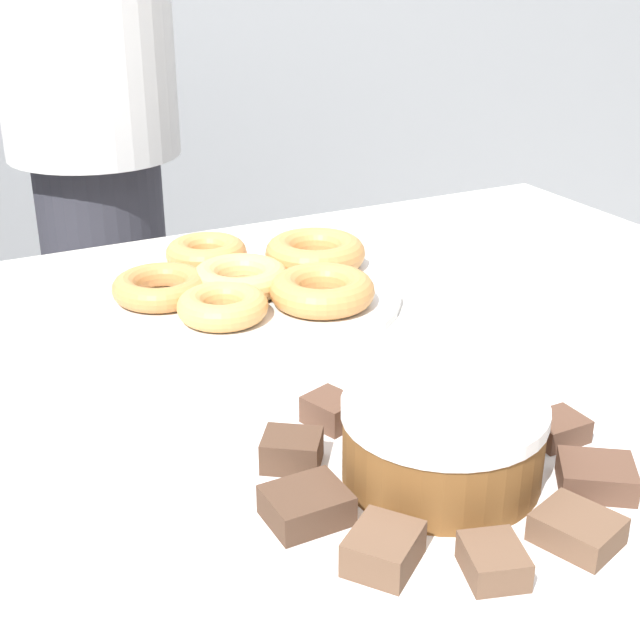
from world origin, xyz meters
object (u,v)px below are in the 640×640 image
(person_standing, at_px, (91,118))
(plate_cake, at_px, (440,481))
(plate_donuts, at_px, (241,295))
(frosted_cake, at_px, (442,440))

(person_standing, distance_m, plate_cake, 1.11)
(plate_cake, height_order, plate_donuts, same)
(person_standing, height_order, plate_cake, person_standing)
(plate_donuts, bearing_deg, frosted_cake, -91.25)
(plate_donuts, bearing_deg, plate_cake, -91.25)
(person_standing, height_order, plate_donuts, person_standing)
(frosted_cake, bearing_deg, plate_cake, 0.00)
(person_standing, xyz_separation_m, frosted_cake, (0.01, -1.10, -0.07))
(person_standing, bearing_deg, plate_donuts, -88.62)
(person_standing, xyz_separation_m, plate_cake, (0.01, -1.10, -0.11))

